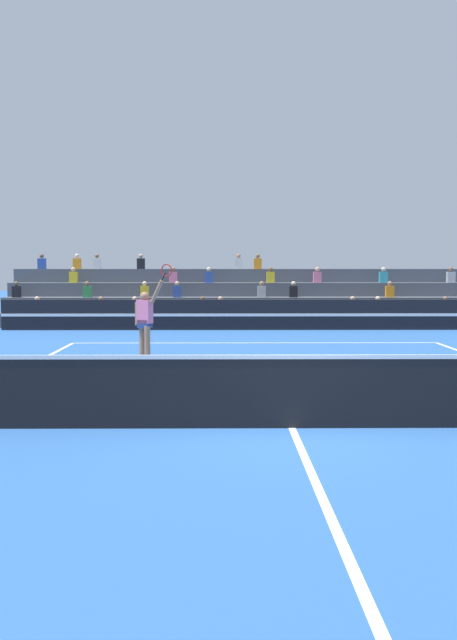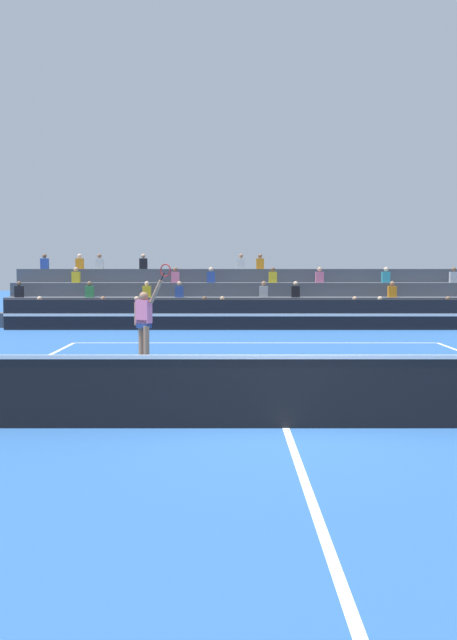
{
  "view_description": "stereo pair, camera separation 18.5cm",
  "coord_description": "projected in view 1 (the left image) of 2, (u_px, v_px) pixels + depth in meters",
  "views": [
    {
      "loc": [
        -1.01,
        -10.59,
        2.33
      ],
      "look_at": [
        -0.85,
        6.34,
        1.1
      ],
      "focal_mm": 42.0,
      "sensor_mm": 36.0,
      "label": 1
    },
    {
      "loc": [
        -0.82,
        -10.59,
        2.33
      ],
      "look_at": [
        -0.85,
        6.34,
        1.1
      ],
      "focal_mm": 42.0,
      "sensor_mm": 36.0,
      "label": 2
    }
  ],
  "objects": [
    {
      "name": "bleacher_stand",
      "position": [
        246.0,
        303.0,
        30.38
      ],
      "size": [
        19.13,
        3.8,
        2.83
      ],
      "color": "#4C515B",
      "rests_on": "ground"
    },
    {
      "name": "court_lines",
      "position": [
        292.0,
        428.0,
        10.74
      ],
      "size": [
        11.1,
        23.9,
        0.01
      ],
      "color": "white",
      "rests_on": "ground"
    },
    {
      "name": "tennis_ball",
      "position": [
        232.0,
        360.0,
        18.18
      ],
      "size": [
        0.07,
        0.07,
        0.07
      ],
      "primitive_type": "sphere",
      "color": "#C6DB33",
      "rests_on": "ground"
    },
    {
      "name": "sponsor_banner_wall",
      "position": [
        249.0,
        315.0,
        27.25
      ],
      "size": [
        18.0,
        0.26,
        1.1
      ],
      "color": "black",
      "rests_on": "ground"
    },
    {
      "name": "tennis_net",
      "position": [
        292.0,
        391.0,
        10.7
      ],
      "size": [
        12.0,
        0.1,
        1.1
      ],
      "color": "black",
      "rests_on": "ground"
    },
    {
      "name": "tennis_player",
      "position": [
        146.0,
        322.0,
        17.85
      ],
      "size": [
        0.98,
        0.72,
        2.43
      ],
      "color": "#9E7051",
      "rests_on": "ground"
    },
    {
      "name": "ground_plane",
      "position": [
        292.0,
        428.0,
        10.74
      ],
      "size": [
        120.0,
        120.0,
        0.0
      ],
      "primitive_type": "plane",
      "color": "#285699"
    }
  ]
}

